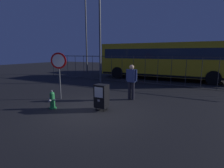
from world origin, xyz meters
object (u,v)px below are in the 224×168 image
at_px(fire_hydrant, 52,100).
at_px(bus_far, 169,58).
at_px(pedestrian, 131,80).
at_px(street_light_near_right, 86,27).
at_px(bus_near, 164,59).
at_px(street_light_near_left, 100,31).
at_px(stop_sign, 59,66).
at_px(newspaper_box_primary, 101,96).

distance_m(fire_hydrant, bus_far, 14.54).
bearing_deg(pedestrian, street_light_near_right, 136.85).
bearing_deg(bus_near, street_light_near_right, 178.45).
distance_m(bus_near, street_light_near_left, 5.82).
bearing_deg(stop_sign, street_light_near_left, 99.43).
relative_size(pedestrian, bus_near, 0.16).
height_order(fire_hydrant, pedestrian, pedestrian).
height_order(stop_sign, pedestrian, stop_sign).
bearing_deg(fire_hydrant, bus_far, 82.54).
height_order(pedestrian, bus_far, bus_far).
height_order(bus_near, bus_far, same).
bearing_deg(pedestrian, newspaper_box_primary, -102.02).
bearing_deg(fire_hydrant, pedestrian, 50.83).
bearing_deg(bus_far, fire_hydrant, -91.28).
relative_size(fire_hydrant, street_light_near_right, 0.09).
distance_m(stop_sign, street_light_near_left, 5.60).
bearing_deg(bus_far, street_light_near_left, -107.84).
bearing_deg(street_light_near_right, street_light_near_left, -43.87).
height_order(newspaper_box_primary, pedestrian, pedestrian).
bearing_deg(bus_far, newspaper_box_primary, -84.01).
bearing_deg(fire_hydrant, street_light_near_right, 119.27).
relative_size(pedestrian, bus_far, 0.16).
distance_m(newspaper_box_primary, street_light_near_right, 12.95).
relative_size(fire_hydrant, newspaper_box_primary, 0.73).
distance_m(bus_near, bus_far, 4.14).
distance_m(pedestrian, bus_far, 11.61).
bearing_deg(stop_sign, street_light_near_right, 118.75).
xyz_separation_m(pedestrian, street_light_near_right, (-8.06, 7.55, 3.84)).
relative_size(bus_near, street_light_near_left, 1.63).
bearing_deg(bus_near, street_light_near_left, -135.73).
bearing_deg(street_light_near_left, bus_near, 45.03).
height_order(pedestrian, street_light_near_left, street_light_near_left).
distance_m(fire_hydrant, bus_near, 10.54).
distance_m(fire_hydrant, street_light_near_right, 12.65).
xyz_separation_m(fire_hydrant, newspaper_box_primary, (1.84, 0.76, 0.22)).
xyz_separation_m(newspaper_box_primary, street_light_near_right, (-7.63, 9.57, 4.22)).
xyz_separation_m(stop_sign, street_light_near_left, (-0.84, 5.09, 2.19)).
distance_m(street_light_near_left, street_light_near_right, 5.80).
bearing_deg(street_light_near_right, fire_hydrant, -60.73).
bearing_deg(street_light_near_left, fire_hydrant, -75.27).
bearing_deg(street_light_near_left, street_light_near_right, 136.13).
height_order(bus_far, street_light_near_left, street_light_near_left).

